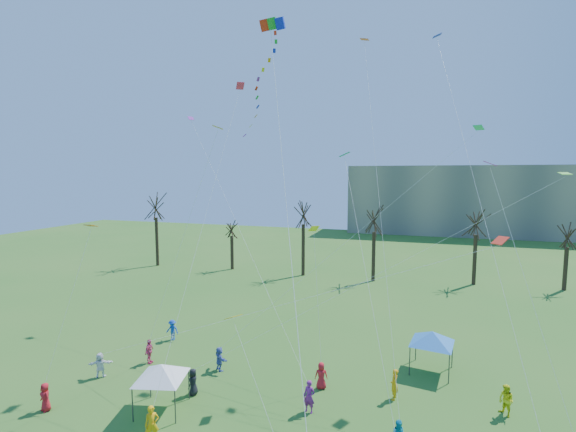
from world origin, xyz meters
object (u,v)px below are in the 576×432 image
(distant_building, at_px, (490,200))
(canopy_tent_white, at_px, (161,371))
(canopy_tent_blue, at_px, (432,337))
(big_box_kite, at_px, (265,86))

(distant_building, xyz_separation_m, canopy_tent_white, (-28.95, -78.28, -5.24))
(canopy_tent_white, distance_m, canopy_tent_blue, 17.17)
(distant_building, distance_m, canopy_tent_white, 83.63)
(distant_building, height_order, canopy_tent_white, distant_building)
(big_box_kite, bearing_deg, distant_building, 72.02)
(big_box_kite, relative_size, canopy_tent_white, 6.58)
(distant_building, distance_m, big_box_kite, 79.01)
(canopy_tent_blue, bearing_deg, big_box_kite, -151.01)
(big_box_kite, relative_size, canopy_tent_blue, 6.24)
(canopy_tent_white, relative_size, canopy_tent_blue, 0.95)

